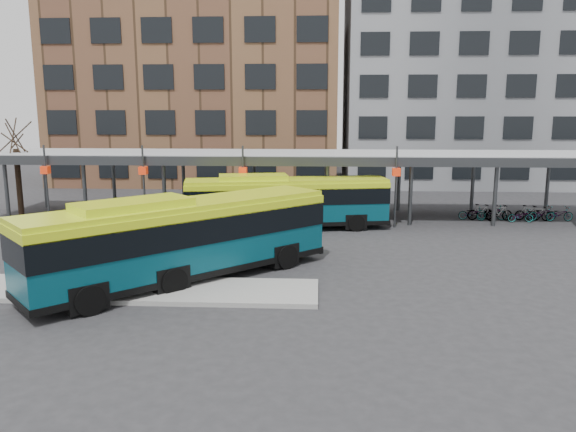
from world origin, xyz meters
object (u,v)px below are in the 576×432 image
object	(u,v)px
tree	(19,179)
pedestrian	(106,277)
bus_front	(183,237)
bus_rear	(286,201)

from	to	relation	value
tree	pedestrian	bearing A→B (deg)	-53.77
pedestrian	bus_front	bearing A→B (deg)	-26.73
bus_front	bus_rear	distance (m)	11.00
bus_front	bus_rear	bearing A→B (deg)	27.67
tree	bus_front	bearing A→B (deg)	-43.76
bus_rear	pedestrian	world-z (taller)	bus_rear
bus_front	bus_rear	world-z (taller)	bus_front
pedestrian	tree	bearing A→B (deg)	48.28
tree	bus_rear	distance (m)	17.87
tree	bus_rear	size ratio (longest dim) A/B	0.47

